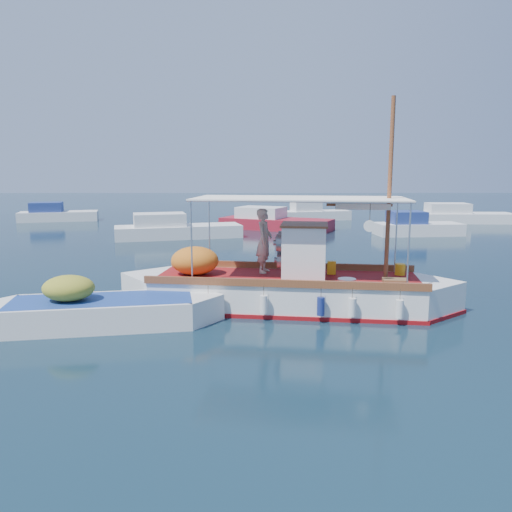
{
  "coord_description": "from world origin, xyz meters",
  "views": [
    {
      "loc": [
        -0.51,
        -15.3,
        4.29
      ],
      "look_at": [
        -0.44,
        0.0,
        1.65
      ],
      "focal_mm": 35.0,
      "sensor_mm": 36.0,
      "label": 1
    }
  ],
  "objects": [
    {
      "name": "bg_boat_ne",
      "position": [
        10.28,
        17.71,
        0.49
      ],
      "size": [
        5.78,
        2.72,
        1.8
      ],
      "rotation": [
        0.0,
        0.0,
        0.1
      ],
      "color": "silver",
      "rests_on": "ground"
    },
    {
      "name": "bg_boat_e",
      "position": [
        16.4,
        25.66,
        0.49
      ],
      "size": [
        8.25,
        3.0,
        1.8
      ],
      "rotation": [
        0.0,
        0.0,
        -0.05
      ],
      "color": "silver",
      "rests_on": "ground"
    },
    {
      "name": "fishing_caique",
      "position": [
        0.45,
        -0.0,
        0.59
      ],
      "size": [
        10.75,
        4.01,
        6.62
      ],
      "rotation": [
        0.0,
        0.0,
        -0.13
      ],
      "color": "white",
      "rests_on": "ground"
    },
    {
      "name": "bg_boat_n",
      "position": [
        0.89,
        21.18,
        0.49
      ],
      "size": [
        8.52,
        5.98,
        1.8
      ],
      "rotation": [
        0.0,
        0.0,
        -0.44
      ],
      "color": "maroon",
      "rests_on": "ground"
    },
    {
      "name": "ground",
      "position": [
        0.0,
        0.0,
        0.0
      ],
      "size": [
        160.0,
        160.0,
        0.0
      ],
      "primitive_type": "plane",
      "color": "black",
      "rests_on": "ground"
    },
    {
      "name": "dinghy",
      "position": [
        -4.81,
        -1.86,
        0.35
      ],
      "size": [
        6.75,
        2.71,
        1.67
      ],
      "rotation": [
        0.0,
        0.0,
        0.17
      ],
      "color": "white",
      "rests_on": "ground"
    },
    {
      "name": "bg_boat_far_w",
      "position": [
        -17.37,
        27.22,
        0.49
      ],
      "size": [
        6.72,
        3.81,
        1.8
      ],
      "rotation": [
        0.0,
        0.0,
        0.25
      ],
      "color": "silver",
      "rests_on": "ground"
    },
    {
      "name": "bg_boat_far_n",
      "position": [
        4.67,
        27.96,
        0.49
      ],
      "size": [
        6.23,
        3.45,
        1.8
      ],
      "rotation": [
        0.0,
        0.0,
        0.26
      ],
      "color": "silver",
      "rests_on": "ground"
    },
    {
      "name": "bg_boat_nw",
      "position": [
        -5.57,
        16.35,
        0.49
      ],
      "size": [
        8.26,
        4.38,
        1.8
      ],
      "rotation": [
        0.0,
        0.0,
        0.26
      ],
      "color": "silver",
      "rests_on": "ground"
    }
  ]
}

